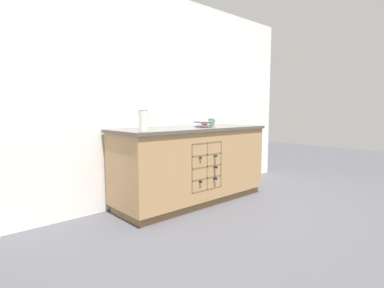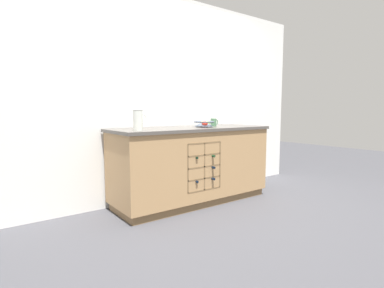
% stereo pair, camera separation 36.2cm
% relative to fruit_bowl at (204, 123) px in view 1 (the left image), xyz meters
% --- Properties ---
extents(ground_plane, '(14.00, 14.00, 0.00)m').
position_rel_fruit_bowl_xyz_m(ground_plane, '(-0.16, 0.04, -0.96)').
color(ground_plane, '#424247').
extents(back_wall, '(4.40, 0.06, 2.55)m').
position_rel_fruit_bowl_xyz_m(back_wall, '(-0.16, 0.44, 0.31)').
color(back_wall, white).
rests_on(back_wall, ground_plane).
extents(kitchen_island, '(1.98, 0.73, 0.92)m').
position_rel_fruit_bowl_xyz_m(kitchen_island, '(-0.16, 0.03, -0.50)').
color(kitchen_island, brown).
rests_on(kitchen_island, ground_plane).
extents(fruit_bowl, '(0.25, 0.25, 0.08)m').
position_rel_fruit_bowl_xyz_m(fruit_bowl, '(0.00, 0.00, 0.00)').
color(fruit_bowl, '#4C5666').
rests_on(fruit_bowl, kitchen_island).
extents(white_pitcher, '(0.15, 0.10, 0.21)m').
position_rel_fruit_bowl_xyz_m(white_pitcher, '(-0.95, -0.13, 0.07)').
color(white_pitcher, silver).
rests_on(white_pitcher, kitchen_island).
extents(ceramic_mug, '(0.12, 0.08, 0.10)m').
position_rel_fruit_bowl_xyz_m(ceramic_mug, '(0.23, 0.09, 0.00)').
color(ceramic_mug, '#4C7A56').
rests_on(ceramic_mug, kitchen_island).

